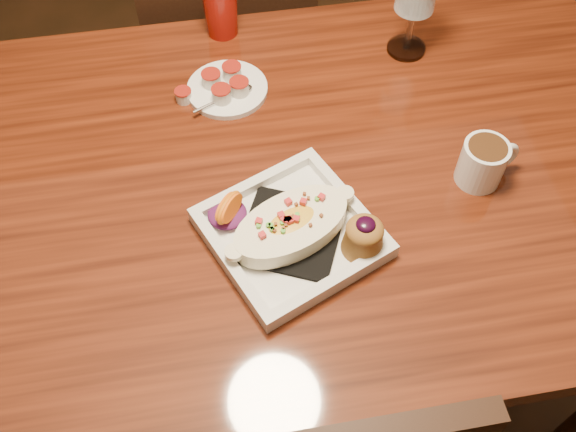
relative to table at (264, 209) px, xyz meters
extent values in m
plane|color=#331E11|center=(0.00, 0.00, -0.65)|extent=(7.00, 7.00, 0.00)
cube|color=maroon|center=(0.00, 0.00, 0.08)|extent=(1.50, 0.90, 0.04)
cylinder|color=black|center=(0.67, 0.37, -0.30)|extent=(0.07, 0.07, 0.71)
cube|color=black|center=(0.00, 0.70, -0.20)|extent=(0.42, 0.42, 0.04)
cylinder|color=black|center=(0.17, 0.87, -0.43)|extent=(0.04, 0.04, 0.45)
cylinder|color=black|center=(-0.17, 0.87, -0.43)|extent=(0.04, 0.04, 0.45)
cylinder|color=black|center=(0.17, 0.53, -0.43)|extent=(0.04, 0.04, 0.45)
cylinder|color=black|center=(-0.17, 0.53, -0.43)|extent=(0.04, 0.04, 0.45)
cube|color=black|center=(0.00, 0.51, 0.05)|extent=(0.40, 0.03, 0.46)
cube|color=white|center=(0.03, -0.13, 0.10)|extent=(0.32, 0.32, 0.01)
cube|color=black|center=(0.03, -0.13, 0.11)|extent=(0.20, 0.20, 0.01)
ellipsoid|color=yellow|center=(0.03, -0.13, 0.13)|extent=(0.20, 0.15, 0.03)
ellipsoid|color=#5E154F|center=(-0.07, -0.08, 0.12)|extent=(0.07, 0.07, 0.02)
cone|color=olive|center=(0.13, -0.18, 0.13)|extent=(0.07, 0.07, 0.05)
ellipsoid|color=olive|center=(0.13, -0.18, 0.16)|extent=(0.06, 0.06, 0.03)
ellipsoid|color=black|center=(0.13, -0.18, 0.17)|extent=(0.03, 0.03, 0.01)
cylinder|color=white|center=(0.37, -0.07, 0.14)|extent=(0.08, 0.08, 0.08)
cylinder|color=#381F0F|center=(0.37, -0.07, 0.17)|extent=(0.07, 0.07, 0.02)
torus|color=white|center=(0.41, -0.06, 0.14)|extent=(0.06, 0.02, 0.06)
cylinder|color=silver|center=(0.34, 0.28, 0.10)|extent=(0.08, 0.08, 0.01)
cylinder|color=silver|center=(0.34, 0.28, 0.15)|extent=(0.01, 0.01, 0.09)
cylinder|color=white|center=(-0.04, 0.22, 0.10)|extent=(0.16, 0.16, 0.01)
cylinder|color=silver|center=(-0.06, 0.23, 0.12)|extent=(0.04, 0.04, 0.03)
cylinder|color=#AE2015|center=(-0.06, 0.23, 0.14)|extent=(0.04, 0.04, 0.00)
cylinder|color=silver|center=(-0.02, 0.25, 0.12)|extent=(0.04, 0.04, 0.03)
cylinder|color=#AE2015|center=(-0.02, 0.25, 0.14)|extent=(0.04, 0.04, 0.00)
cylinder|color=silver|center=(-0.01, 0.20, 0.12)|extent=(0.04, 0.04, 0.03)
cylinder|color=#AE2015|center=(-0.01, 0.20, 0.14)|extent=(0.04, 0.04, 0.00)
cylinder|color=silver|center=(-0.05, 0.19, 0.12)|extent=(0.04, 0.04, 0.03)
cylinder|color=#AE2015|center=(-0.05, 0.19, 0.14)|extent=(0.04, 0.04, 0.00)
cylinder|color=silver|center=(-0.12, 0.21, 0.11)|extent=(0.03, 0.03, 0.02)
cylinder|color=#AE2015|center=(-0.12, 0.21, 0.12)|extent=(0.03, 0.03, 0.00)
cone|color=#A8150C|center=(-0.02, 0.40, 0.16)|extent=(0.07, 0.07, 0.12)
camera|label=1|loc=(-0.08, -0.70, 0.97)|focal=40.00mm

